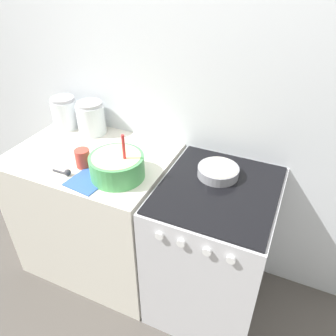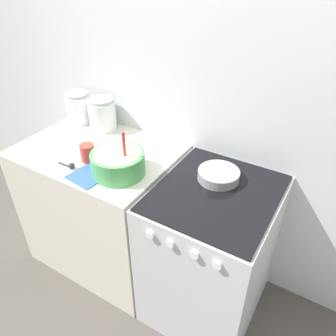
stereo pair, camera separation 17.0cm
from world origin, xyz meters
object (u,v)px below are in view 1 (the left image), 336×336
at_px(baking_pan, 218,171).
at_px(tin_can, 83,158).
at_px(storage_jar_left, 65,115).
at_px(mixing_bowl, 117,165).
at_px(stove, 212,248).
at_px(storage_jar_middle, 91,120).

relative_size(baking_pan, tin_can, 2.11).
xyz_separation_m(storage_jar_left, tin_can, (0.39, -0.35, -0.04)).
bearing_deg(mixing_bowl, storage_jar_left, 150.01).
distance_m(stove, baking_pan, 0.48).
distance_m(mixing_bowl, storage_jar_left, 0.71).
height_order(storage_jar_left, storage_jar_middle, storage_jar_middle).
distance_m(mixing_bowl, tin_can, 0.22).
relative_size(mixing_bowl, storage_jar_middle, 1.37).
distance_m(storage_jar_middle, tin_can, 0.40).
bearing_deg(baking_pan, stove, -69.66).
height_order(mixing_bowl, storage_jar_middle, mixing_bowl).
bearing_deg(stove, mixing_bowl, -166.86).
height_order(mixing_bowl, tin_can, mixing_bowl).
xyz_separation_m(stove, mixing_bowl, (-0.52, -0.12, 0.51)).
bearing_deg(storage_jar_middle, baking_pan, -8.55).
bearing_deg(storage_jar_left, storage_jar_middle, 0.00).
bearing_deg(storage_jar_middle, storage_jar_left, 180.00).
xyz_separation_m(storage_jar_middle, tin_can, (0.18, -0.35, -0.04)).
height_order(mixing_bowl, baking_pan, mixing_bowl).
height_order(storage_jar_middle, tin_can, storage_jar_middle).
relative_size(stove, storage_jar_middle, 4.25).
bearing_deg(mixing_bowl, stove, 13.14).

